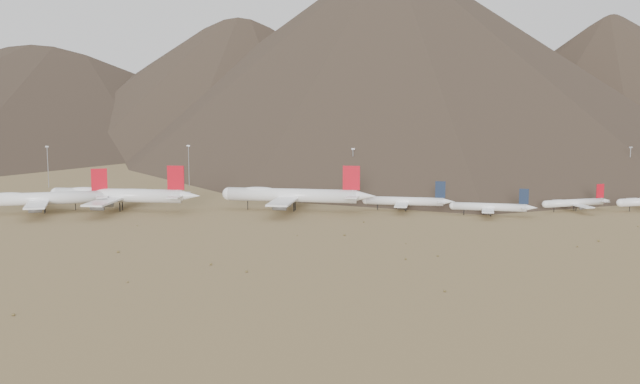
{
  "coord_description": "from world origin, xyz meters",
  "views": [
    {
      "loc": [
        19.86,
        -363.96,
        63.4
      ],
      "look_at": [
        13.16,
        30.0,
        10.15
      ],
      "focal_mm": 45.0,
      "sensor_mm": 36.0,
      "label": 1
    }
  ],
  "objects_px": {
    "widebody_centre": "(119,195)",
    "narrowbody_b": "(492,207)",
    "narrowbody_a": "(407,201)",
    "control_tower": "(350,180)",
    "widebody_east": "(292,195)",
    "widebody_west": "(42,198)"
  },
  "relations": [
    {
      "from": "widebody_centre",
      "to": "narrowbody_b",
      "type": "xyz_separation_m",
      "value": [
        184.16,
        -12.82,
        -3.56
      ]
    },
    {
      "from": "narrowbody_a",
      "to": "control_tower",
      "type": "height_order",
      "value": "narrowbody_a"
    },
    {
      "from": "narrowbody_b",
      "to": "widebody_east",
      "type": "bearing_deg",
      "value": -177.41
    },
    {
      "from": "widebody_west",
      "to": "control_tower",
      "type": "relative_size",
      "value": 5.88
    },
    {
      "from": "narrowbody_a",
      "to": "control_tower",
      "type": "bearing_deg",
      "value": 116.36
    },
    {
      "from": "widebody_west",
      "to": "widebody_east",
      "type": "height_order",
      "value": "widebody_east"
    },
    {
      "from": "widebody_centre",
      "to": "narrowbody_b",
      "type": "height_order",
      "value": "widebody_centre"
    },
    {
      "from": "control_tower",
      "to": "widebody_east",
      "type": "bearing_deg",
      "value": -109.62
    },
    {
      "from": "widebody_east",
      "to": "narrowbody_a",
      "type": "distance_m",
      "value": 57.49
    },
    {
      "from": "widebody_west",
      "to": "narrowbody_b",
      "type": "xyz_separation_m",
      "value": [
        220.12,
        -5.36,
        -2.92
      ]
    },
    {
      "from": "narrowbody_a",
      "to": "widebody_centre",
      "type": "bearing_deg",
      "value": -170.0
    },
    {
      "from": "narrowbody_a",
      "to": "narrowbody_b",
      "type": "height_order",
      "value": "narrowbody_a"
    },
    {
      "from": "widebody_west",
      "to": "control_tower",
      "type": "distance_m",
      "value": 180.95
    },
    {
      "from": "widebody_west",
      "to": "narrowbody_a",
      "type": "bearing_deg",
      "value": -11.92
    },
    {
      "from": "widebody_west",
      "to": "narrowbody_b",
      "type": "distance_m",
      "value": 220.2
    },
    {
      "from": "narrowbody_a",
      "to": "control_tower",
      "type": "relative_size",
      "value": 3.85
    },
    {
      "from": "widebody_east",
      "to": "narrowbody_a",
      "type": "height_order",
      "value": "widebody_east"
    },
    {
      "from": "widebody_west",
      "to": "narrowbody_a",
      "type": "relative_size",
      "value": 1.52
    },
    {
      "from": "narrowbody_b",
      "to": "control_tower",
      "type": "relative_size",
      "value": 3.44
    },
    {
      "from": "widebody_west",
      "to": "narrowbody_a",
      "type": "height_order",
      "value": "widebody_west"
    },
    {
      "from": "control_tower",
      "to": "narrowbody_a",
      "type": "bearing_deg",
      "value": -72.62
    },
    {
      "from": "widebody_east",
      "to": "narrowbody_a",
      "type": "relative_size",
      "value": 1.69
    }
  ]
}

